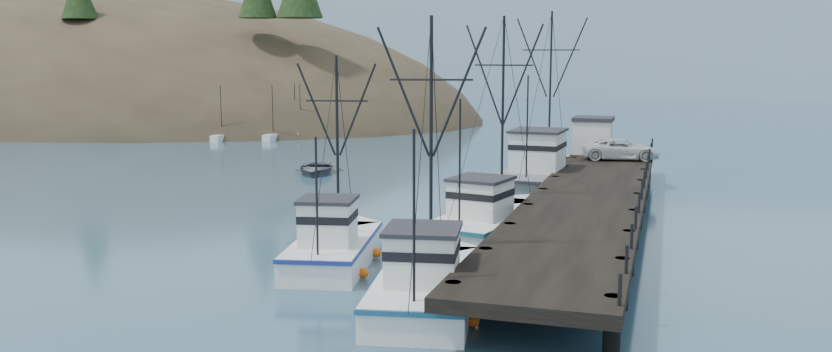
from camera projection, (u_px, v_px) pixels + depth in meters
The scene contains 13 objects.
ground at pixel (217, 280), 34.41m from camera, with size 400.00×400.00×0.00m, color #2E5066.
pier at pixel (590, 196), 45.13m from camera, with size 6.00×44.00×2.00m.
headland at pixel (68, 143), 131.43m from camera, with size 134.80×78.00×51.00m.
distant_ridge at pixel (635, 96), 191.93m from camera, with size 360.00×40.00×26.00m, color #9EB2C6.
distant_ridge_far at pixel (448, 90), 220.86m from camera, with size 180.00×25.00×18.00m, color silver.
moored_sailboats at pixel (248, 132), 98.07m from camera, with size 17.59×19.02×6.35m.
trawler_near at pixel (428, 282), 31.25m from camera, with size 5.20×11.25×11.33m.
trawler_mid at pixel (335, 246), 37.11m from camera, with size 4.75×9.76×9.82m.
trawler_far at pixel (493, 219), 43.14m from camera, with size 5.71×11.74×11.88m.
work_vessel at pixel (544, 175), 56.19m from camera, with size 5.32×15.35×12.86m.
pier_shed at pixel (593, 135), 62.31m from camera, with size 3.00×3.20×2.80m.
pickup_truck at pixel (621, 149), 58.40m from camera, with size 2.55×5.52×1.53m, color silver.
motorboat at pixel (316, 174), 65.49m from camera, with size 4.02×5.64×1.17m, color #505359.
Camera 1 is at (18.04, -29.34, 9.47)m, focal length 35.00 mm.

